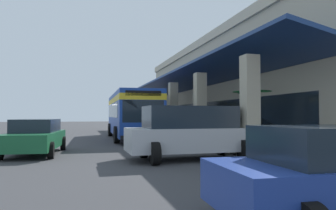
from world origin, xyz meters
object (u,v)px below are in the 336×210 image
at_px(parked_suv_silver, 191,132).
at_px(pedestrian, 179,130).
at_px(transit_bus, 131,112).
at_px(parked_sedan_green, 36,136).
at_px(potted_palm, 252,137).

bearing_deg(parked_suv_silver, pedestrian, 170.11).
relative_size(transit_bus, parked_sedan_green, 2.48).
height_order(transit_bus, potted_palm, transit_bus).
bearing_deg(parked_sedan_green, parked_suv_silver, 61.13).
relative_size(pedestrian, potted_palm, 0.58).
bearing_deg(potted_palm, transit_bus, -156.81).
distance_m(pedestrian, potted_palm, 3.34).
xyz_separation_m(parked_sedan_green, parked_suv_silver, (3.19, 5.79, 0.27)).
xyz_separation_m(parked_suv_silver, potted_palm, (-1.64, 3.47, -0.36)).
bearing_deg(pedestrian, parked_suv_silver, -9.89).
xyz_separation_m(parked_suv_silver, pedestrian, (-3.29, 0.57, -0.10)).
xyz_separation_m(transit_bus, potted_palm, (9.44, 4.04, -1.19)).
bearing_deg(potted_palm, pedestrian, -119.80).
bearing_deg(parked_suv_silver, transit_bus, -177.02).
height_order(parked_sedan_green, pedestrian, pedestrian).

